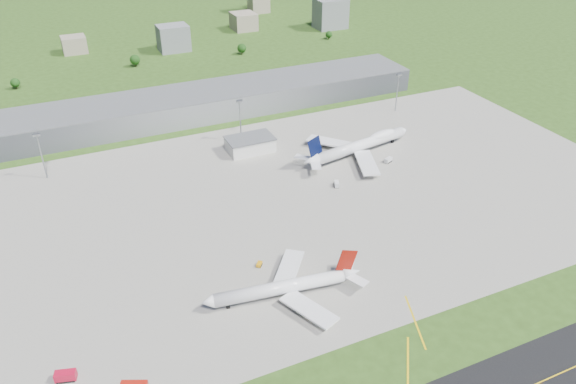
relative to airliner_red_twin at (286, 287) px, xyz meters
name	(u,v)px	position (x,y,z in m)	size (l,w,h in m)	color
ground	(208,122)	(22.68, 172.78, -4.63)	(1400.00, 1400.00, 0.00)	#2C4916
apron	(294,200)	(32.68, 62.78, -4.59)	(360.00, 190.00, 0.08)	gray
terminal	(200,103)	(22.68, 187.78, 2.87)	(300.00, 42.00, 15.00)	gray
ops_building	(250,145)	(32.68, 122.78, -0.63)	(26.00, 16.00, 8.00)	silver
mast_west	(40,148)	(-77.32, 137.78, 13.08)	(3.50, 2.00, 25.90)	gray
mast_center	(240,113)	(32.68, 137.78, 13.08)	(3.50, 2.00, 25.90)	gray
mast_east	(398,86)	(142.68, 137.78, 13.08)	(3.50, 2.00, 25.90)	gray
airliner_red_twin	(286,287)	(0.00, 0.00, 0.00)	(63.26, 48.92, 17.37)	white
airliner_blue_quad	(361,145)	(88.84, 93.15, 0.93)	(76.20, 59.07, 19.99)	white
crash_tender	(66,376)	(-82.04, -7.25, -2.87)	(7.34, 4.70, 3.52)	#B20C29
tug_yellow	(259,264)	(-2.39, 21.66, -3.77)	(3.46, 3.64, 1.63)	orange
van_white_near	(337,184)	(58.68, 66.21, -3.33)	(4.01, 5.49, 2.56)	silver
van_white_far	(388,160)	(97.82, 77.70, -3.31)	(5.59, 4.22, 2.60)	silver
bldg_cw	(74,45)	(-37.32, 362.78, 2.37)	(20.00, 18.00, 14.00)	gray
bldg_c	(173,38)	(42.68, 332.78, 6.37)	(26.00, 20.00, 22.00)	slate
bldg_ce	(244,21)	(122.68, 372.78, 3.37)	(22.00, 24.00, 16.00)	gray
bldg_e	(330,14)	(202.68, 342.78, 9.37)	(30.00, 22.00, 28.00)	slate
tree_w	(15,83)	(-87.32, 287.78, 0.23)	(6.75, 6.75, 8.25)	#382314
tree_c	(135,60)	(2.68, 302.78, 1.21)	(8.10, 8.10, 9.90)	#382314
tree_e	(242,48)	(92.68, 297.78, 0.88)	(7.65, 7.65, 9.35)	#382314
tree_far_e	(329,34)	(182.68, 307.78, -0.09)	(6.30, 6.30, 7.70)	#382314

